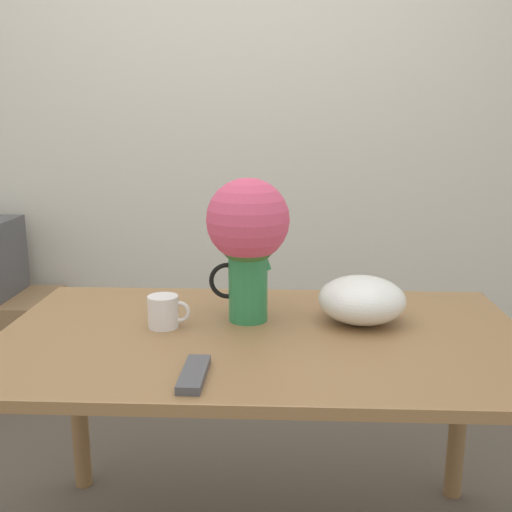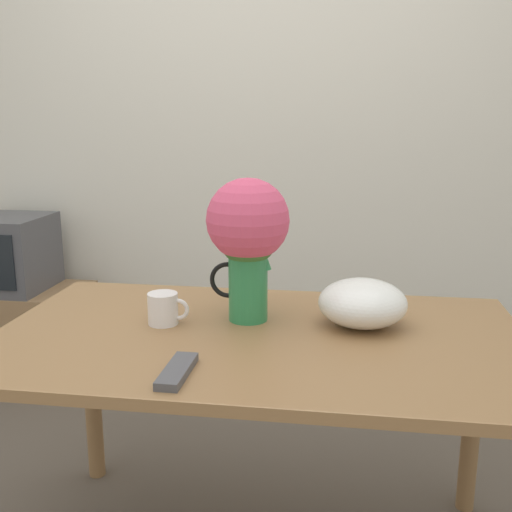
# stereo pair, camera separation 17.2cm
# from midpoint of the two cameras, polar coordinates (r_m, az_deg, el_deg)

# --- Properties ---
(wall_back) EXTENTS (8.00, 0.05, 2.60)m
(wall_back) POSITION_cam_midpoint_polar(r_m,az_deg,el_deg) (3.12, 1.90, 12.70)
(wall_back) COLOR silver
(wall_back) RESTS_ON ground_plane
(table) EXTENTS (1.46, 0.86, 0.74)m
(table) POSITION_cam_midpoint_polar(r_m,az_deg,el_deg) (1.70, 3.17, -10.38)
(table) COLOR olive
(table) RESTS_ON ground_plane
(flower_vase) EXTENTS (0.24, 0.24, 0.42)m
(flower_vase) POSITION_cam_midpoint_polar(r_m,az_deg,el_deg) (1.70, 2.10, 2.25)
(flower_vase) COLOR #2D844C
(flower_vase) RESTS_ON table
(coffee_mug) EXTENTS (0.12, 0.09, 0.09)m
(coffee_mug) POSITION_cam_midpoint_polar(r_m,az_deg,el_deg) (1.73, -5.96, -5.05)
(coffee_mug) COLOR white
(coffee_mug) RESTS_ON table
(white_bowl) EXTENTS (0.25, 0.25, 0.13)m
(white_bowl) POSITION_cam_midpoint_polar(r_m,az_deg,el_deg) (1.74, 12.92, -4.43)
(white_bowl) COLOR white
(white_bowl) RESTS_ON table
(remote_control) EXTENTS (0.06, 0.18, 0.02)m
(remote_control) POSITION_cam_midpoint_polar(r_m,az_deg,el_deg) (1.41, -4.02, -10.95)
(remote_control) COLOR #4C4C51
(remote_control) RESTS_ON table
(tv_stand) EXTENTS (0.78, 0.42, 0.46)m
(tv_stand) POSITION_cam_midpoint_polar(r_m,az_deg,el_deg) (3.38, -20.72, -6.63)
(tv_stand) COLOR #8E6B47
(tv_stand) RESTS_ON ground_plane
(tv_set) EXTENTS (0.41, 0.41, 0.38)m
(tv_set) POSITION_cam_midpoint_polar(r_m,az_deg,el_deg) (3.27, -21.33, 0.26)
(tv_set) COLOR #4C4C51
(tv_set) RESTS_ON tv_stand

